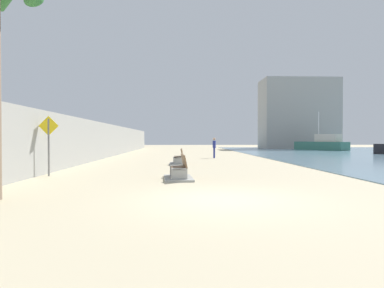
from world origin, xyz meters
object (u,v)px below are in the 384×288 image
at_px(bench_far, 179,160).
at_px(boat_far_right, 322,144).
at_px(bench_near, 179,173).
at_px(person_walking, 214,146).
at_px(pedestrian_sign, 49,139).

height_order(bench_far, boat_far_right, boat_far_right).
height_order(bench_near, person_walking, person_walking).
distance_m(bench_far, person_walking, 7.25).
relative_size(bench_near, boat_far_right, 0.30).
bearing_deg(bench_near, person_walking, 78.57).
bearing_deg(pedestrian_sign, bench_far, 49.63).
height_order(bench_near, pedestrian_sign, pedestrian_sign).
relative_size(bench_near, bench_far, 1.02).
distance_m(bench_far, boat_far_right, 31.36).
relative_size(bench_far, boat_far_right, 0.29).
bearing_deg(person_walking, pedestrian_sign, -122.86).
relative_size(person_walking, pedestrian_sign, 0.66).
height_order(person_walking, pedestrian_sign, pedestrian_sign).
relative_size(bench_far, person_walking, 1.26).
height_order(bench_far, person_walking, person_walking).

